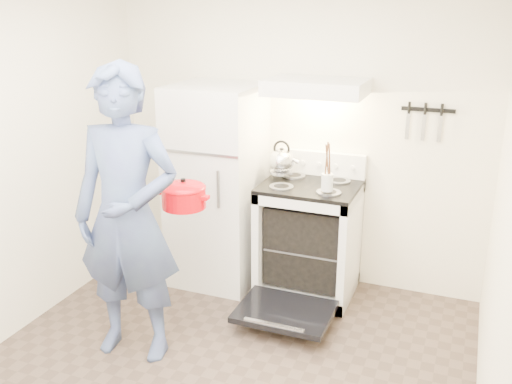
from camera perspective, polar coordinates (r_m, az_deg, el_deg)
back_wall at (r=4.84m, az=4.04°, el=5.57°), size 3.20×0.02×2.50m
refrigerator at (r=4.84m, az=-3.90°, el=0.64°), size 0.70×0.70×1.70m
stove_body at (r=4.73m, az=5.29°, el=-4.89°), size 0.76×0.65×0.92m
cooktop at (r=4.56m, az=5.47°, el=0.59°), size 0.76×0.65×0.03m
backsplash at (r=4.79m, az=6.46°, el=2.89°), size 0.76×0.07×0.20m
oven_door at (r=4.37m, az=2.90°, el=-11.85°), size 0.70×0.54×0.04m
oven_rack at (r=4.74m, az=5.28°, el=-5.11°), size 0.60×0.52×0.01m
range_hood at (r=4.45m, az=6.05°, el=10.40°), size 0.76×0.50×0.12m
knife_strip at (r=4.57m, az=16.84°, el=7.88°), size 0.40×0.02×0.03m
pizza_stone at (r=4.69m, az=5.35°, el=-5.15°), size 0.34×0.34×0.02m
tea_kettle at (r=4.66m, az=2.56°, el=3.27°), size 0.26×0.21×0.31m
utensil_jar at (r=4.31m, az=7.13°, el=0.97°), size 0.11×0.11×0.13m
person at (r=3.82m, az=-12.74°, el=-2.43°), size 0.79×0.58×2.00m
dutch_oven at (r=3.98m, az=-7.23°, el=-0.55°), size 0.38×0.31×0.24m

